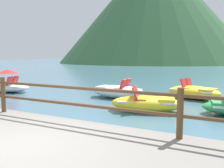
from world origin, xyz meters
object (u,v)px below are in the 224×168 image
at_px(pedal_boat_1, 194,92).
at_px(pedal_boat_3, 118,91).
at_px(pedal_boat_4, 7,85).
at_px(pedal_boat_2, 147,103).

xyz_separation_m(pedal_boat_1, pedal_boat_3, (-3.13, -1.39, -0.00)).
height_order(pedal_boat_3, pedal_boat_4, pedal_boat_4).
relative_size(pedal_boat_3, pedal_boat_4, 0.91).
xyz_separation_m(pedal_boat_2, pedal_boat_3, (-2.13, 2.03, 0.02)).
height_order(pedal_boat_1, pedal_boat_2, pedal_boat_1).
distance_m(pedal_boat_3, pedal_boat_4, 6.16).
relative_size(pedal_boat_1, pedal_boat_2, 1.00).
xyz_separation_m(pedal_boat_1, pedal_boat_2, (-1.00, -3.42, -0.02)).
distance_m(pedal_boat_1, pedal_boat_2, 3.56).
bearing_deg(pedal_boat_4, pedal_boat_2, -6.46).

